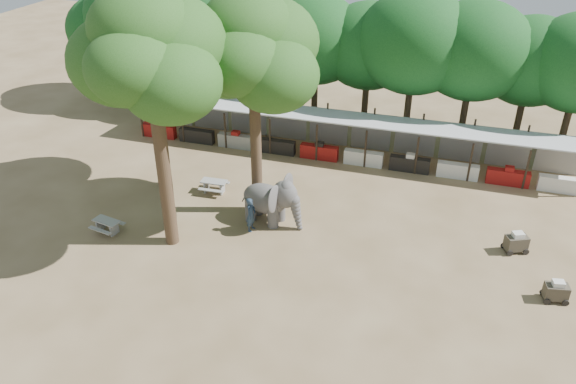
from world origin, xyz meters
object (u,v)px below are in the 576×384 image
(yard_tree_back, at_px, (252,51))
(cart_back, at_px, (516,242))
(elephant, at_px, (272,200))
(cart_front, at_px, (556,291))
(picnic_table_near, at_px, (107,224))
(yard_tree_left, at_px, (148,42))
(yard_tree_center, at_px, (149,55))
(handler, at_px, (251,215))
(picnic_table_far, at_px, (214,185))

(yard_tree_back, height_order, cart_back, yard_tree_back)
(elephant, bearing_deg, cart_front, 0.96)
(yard_tree_back, relative_size, picnic_table_near, 7.20)
(elephant, bearing_deg, yard_tree_left, 174.85)
(yard_tree_center, bearing_deg, picnic_table_near, -173.28)
(picnic_table_near, height_order, cart_back, cart_back)
(yard_tree_center, bearing_deg, yard_tree_back, 53.14)
(cart_back, bearing_deg, yard_tree_center, 168.79)
(yard_tree_back, height_order, cart_front, yard_tree_back)
(yard_tree_left, xyz_separation_m, cart_front, (20.58, -4.30, -7.70))
(elephant, bearing_deg, handler, -115.07)
(handler, distance_m, cart_back, 12.80)
(yard_tree_left, distance_m, yard_tree_back, 6.09)
(yard_tree_back, bearing_deg, yard_tree_left, 170.54)
(yard_tree_center, bearing_deg, yard_tree_left, 120.96)
(elephant, distance_m, picnic_table_far, 4.59)
(elephant, height_order, cart_front, elephant)
(cart_front, relative_size, cart_back, 0.88)
(cart_front, bearing_deg, picnic_table_far, 155.93)
(handler, bearing_deg, yard_tree_left, 69.95)
(picnic_table_far, distance_m, cart_front, 17.93)
(yard_tree_back, bearing_deg, cart_front, -12.77)
(yard_tree_back, bearing_deg, elephant, -40.14)
(picnic_table_far, bearing_deg, cart_front, -16.16)
(yard_tree_left, distance_m, cart_back, 20.63)
(handler, bearing_deg, cart_back, -75.67)
(elephant, bearing_deg, picnic_table_far, 165.44)
(yard_tree_back, height_order, picnic_table_near, yard_tree_back)
(yard_tree_center, bearing_deg, picnic_table_far, 88.28)
(yard_tree_center, distance_m, picnic_table_near, 9.39)
(yard_tree_center, xyz_separation_m, picnic_table_far, (0.15, 4.88, -8.74))
(handler, xyz_separation_m, picnic_table_near, (-6.83, -2.31, -0.47))
(picnic_table_near, relative_size, cart_front, 1.38)
(picnic_table_near, relative_size, cart_back, 1.21)
(yard_tree_back, bearing_deg, cart_back, -0.44)
(elephant, xyz_separation_m, cart_back, (11.89, 0.94, -0.77))
(elephant, xyz_separation_m, picnic_table_far, (-4.08, 1.92, -0.83))
(elephant, xyz_separation_m, picnic_table_near, (-7.58, -3.36, -0.85))
(yard_tree_center, height_order, cart_front, yard_tree_center)
(picnic_table_near, xyz_separation_m, cart_back, (19.47, 4.30, 0.08))
(elephant, relative_size, cart_back, 2.68)
(yard_tree_left, relative_size, handler, 6.03)
(picnic_table_far, bearing_deg, yard_tree_left, 175.14)
(yard_tree_center, bearing_deg, cart_back, 13.60)
(yard_tree_center, bearing_deg, elephant, 35.00)
(elephant, bearing_deg, picnic_table_near, -145.52)
(yard_tree_back, xyz_separation_m, handler, (0.48, -2.09, -7.63))
(handler, relative_size, picnic_table_near, 1.16)
(yard_tree_left, bearing_deg, picnic_table_far, -2.20)
(yard_tree_back, relative_size, elephant, 3.25)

